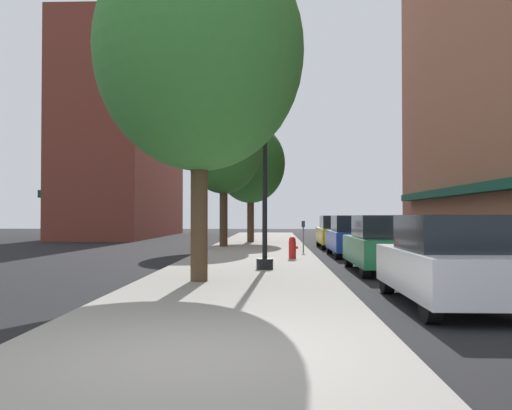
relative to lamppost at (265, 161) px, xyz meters
The scene contains 13 objects.
ground_plane 9.65m from the lamppost, 67.81° to the left, with size 90.00×90.00×0.00m, color black.
sidewalk_slab 9.96m from the lamppost, 93.40° to the left, with size 4.80×50.00×0.12m, color gray.
building_far_background 30.10m from the lamppost, 112.88° to the left, with size 6.80×18.00×15.31m.
lamppost is the anchor object (origin of this frame).
fire_hydrant 4.76m from the lamppost, 76.59° to the left, with size 0.33×0.26×0.79m.
parking_meter_near 8.00m from the lamppost, 78.82° to the left, with size 0.14×0.09×1.31m.
tree_near 16.35m from the lamppost, 93.99° to the left, with size 4.04×4.04×6.93m.
tree_mid 3.98m from the lamppost, 117.17° to the right, with size 4.92×4.92×8.23m.
tree_far 11.89m from the lamppost, 101.14° to the left, with size 3.80×3.80×7.00m.
car_white 7.00m from the lamppost, 58.48° to the right, with size 1.80×4.30×1.66m.
car_green 4.21m from the lamppost, ahead, with size 1.80×4.30×1.66m.
car_blue 7.81m from the lamppost, 62.44° to the left, with size 1.80×4.30×1.66m.
car_yellow 13.14m from the lamppost, 74.56° to the left, with size 1.80×4.30×1.66m.
Camera 1 is at (0.85, -6.02, 1.64)m, focal length 38.28 mm.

